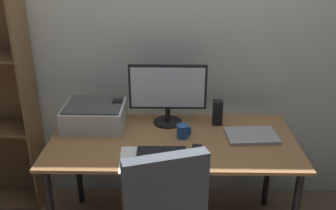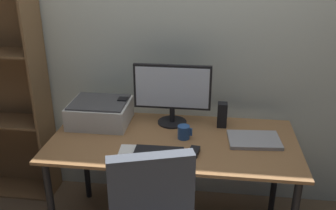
{
  "view_description": "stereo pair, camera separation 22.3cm",
  "coord_description": "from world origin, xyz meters",
  "px_view_note": "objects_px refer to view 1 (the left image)",
  "views": [
    {
      "loc": [
        0.01,
        -2.1,
        1.86
      ],
      "look_at": [
        -0.03,
        -0.04,
        0.99
      ],
      "focal_mm": 39.78,
      "sensor_mm": 36.0,
      "label": 1
    },
    {
      "loc": [
        0.23,
        -2.08,
        1.86
      ],
      "look_at": [
        -0.03,
        -0.04,
        0.99
      ],
      "focal_mm": 39.78,
      "sensor_mm": 36.0,
      "label": 2
    }
  ],
  "objects_px": {
    "speaker_left": "(118,112)",
    "laptop": "(251,136)",
    "keyboard": "(161,152)",
    "desk": "(173,150)",
    "coffee_mug": "(183,131)",
    "mouse": "(196,150)",
    "speaker_right": "(217,112)",
    "printer": "(95,115)",
    "monitor": "(168,91)"
  },
  "relations": [
    {
      "from": "mouse",
      "to": "printer",
      "type": "relative_size",
      "value": 0.24
    },
    {
      "from": "laptop",
      "to": "speaker_right",
      "type": "xyz_separation_m",
      "value": [
        -0.2,
        0.19,
        0.07
      ]
    },
    {
      "from": "speaker_left",
      "to": "speaker_right",
      "type": "distance_m",
      "value": 0.68
    },
    {
      "from": "speaker_left",
      "to": "laptop",
      "type": "bearing_deg",
      "value": -12.41
    },
    {
      "from": "laptop",
      "to": "mouse",
      "type": "bearing_deg",
      "value": -155.37
    },
    {
      "from": "desk",
      "to": "keyboard",
      "type": "xyz_separation_m",
      "value": [
        -0.07,
        -0.18,
        0.09
      ]
    },
    {
      "from": "desk",
      "to": "speaker_right",
      "type": "height_order",
      "value": "speaker_right"
    },
    {
      "from": "monitor",
      "to": "laptop",
      "type": "xyz_separation_m",
      "value": [
        0.54,
        -0.2,
        -0.23
      ]
    },
    {
      "from": "coffee_mug",
      "to": "speaker_right",
      "type": "relative_size",
      "value": 0.55
    },
    {
      "from": "coffee_mug",
      "to": "laptop",
      "type": "height_order",
      "value": "coffee_mug"
    },
    {
      "from": "keyboard",
      "to": "laptop",
      "type": "height_order",
      "value": "laptop"
    },
    {
      "from": "keyboard",
      "to": "monitor",
      "type": "bearing_deg",
      "value": 85.2
    },
    {
      "from": "desk",
      "to": "monitor",
      "type": "bearing_deg",
      "value": 98.61
    },
    {
      "from": "keyboard",
      "to": "printer",
      "type": "height_order",
      "value": "printer"
    },
    {
      "from": "desk",
      "to": "keyboard",
      "type": "distance_m",
      "value": 0.21
    },
    {
      "from": "printer",
      "to": "mouse",
      "type": "bearing_deg",
      "value": -27.32
    },
    {
      "from": "desk",
      "to": "laptop",
      "type": "distance_m",
      "value": 0.52
    },
    {
      "from": "monitor",
      "to": "mouse",
      "type": "distance_m",
      "value": 0.5
    },
    {
      "from": "monitor",
      "to": "keyboard",
      "type": "relative_size",
      "value": 1.8
    },
    {
      "from": "printer",
      "to": "coffee_mug",
      "type": "bearing_deg",
      "value": -14.77
    },
    {
      "from": "speaker_right",
      "to": "printer",
      "type": "height_order",
      "value": "speaker_right"
    },
    {
      "from": "monitor",
      "to": "mouse",
      "type": "relative_size",
      "value": 5.43
    },
    {
      "from": "coffee_mug",
      "to": "printer",
      "type": "relative_size",
      "value": 0.23
    },
    {
      "from": "laptop",
      "to": "printer",
      "type": "height_order",
      "value": "printer"
    },
    {
      "from": "keyboard",
      "to": "mouse",
      "type": "distance_m",
      "value": 0.21
    },
    {
      "from": "monitor",
      "to": "printer",
      "type": "xyz_separation_m",
      "value": [
        -0.49,
        -0.06,
        -0.16
      ]
    },
    {
      "from": "speaker_left",
      "to": "printer",
      "type": "height_order",
      "value": "speaker_left"
    },
    {
      "from": "laptop",
      "to": "printer",
      "type": "relative_size",
      "value": 0.8
    },
    {
      "from": "speaker_right",
      "to": "printer",
      "type": "distance_m",
      "value": 0.83
    },
    {
      "from": "speaker_right",
      "to": "printer",
      "type": "relative_size",
      "value": 0.43
    },
    {
      "from": "desk",
      "to": "laptop",
      "type": "xyz_separation_m",
      "value": [
        0.51,
        0.03,
        0.09
      ]
    },
    {
      "from": "keyboard",
      "to": "mouse",
      "type": "relative_size",
      "value": 3.02
    },
    {
      "from": "speaker_left",
      "to": "printer",
      "type": "bearing_deg",
      "value": -161.83
    },
    {
      "from": "monitor",
      "to": "keyboard",
      "type": "bearing_deg",
      "value": -94.15
    },
    {
      "from": "desk",
      "to": "coffee_mug",
      "type": "distance_m",
      "value": 0.14
    },
    {
      "from": "coffee_mug",
      "to": "monitor",
      "type": "bearing_deg",
      "value": 114.94
    },
    {
      "from": "keyboard",
      "to": "mouse",
      "type": "height_order",
      "value": "mouse"
    },
    {
      "from": "speaker_left",
      "to": "mouse",
      "type": "bearing_deg",
      "value": -37.42
    },
    {
      "from": "coffee_mug",
      "to": "desk",
      "type": "bearing_deg",
      "value": -160.64
    },
    {
      "from": "mouse",
      "to": "speaker_right",
      "type": "xyz_separation_m",
      "value": [
        0.16,
        0.4,
        0.07
      ]
    },
    {
      "from": "desk",
      "to": "keyboard",
      "type": "relative_size",
      "value": 5.39
    },
    {
      "from": "coffee_mug",
      "to": "keyboard",
      "type": "bearing_deg",
      "value": -122.79
    },
    {
      "from": "keyboard",
      "to": "speaker_left",
      "type": "distance_m",
      "value": 0.52
    },
    {
      "from": "monitor",
      "to": "speaker_left",
      "type": "distance_m",
      "value": 0.37
    },
    {
      "from": "mouse",
      "to": "laptop",
      "type": "relative_size",
      "value": 0.3
    },
    {
      "from": "coffee_mug",
      "to": "speaker_left",
      "type": "bearing_deg",
      "value": 154.9
    },
    {
      "from": "keyboard",
      "to": "coffee_mug",
      "type": "xyz_separation_m",
      "value": [
        0.13,
        0.2,
        0.03
      ]
    },
    {
      "from": "monitor",
      "to": "desk",
      "type": "bearing_deg",
      "value": -81.39
    },
    {
      "from": "desk",
      "to": "coffee_mug",
      "type": "relative_size",
      "value": 16.76
    },
    {
      "from": "mouse",
      "to": "coffee_mug",
      "type": "bearing_deg",
      "value": 121.07
    }
  ]
}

